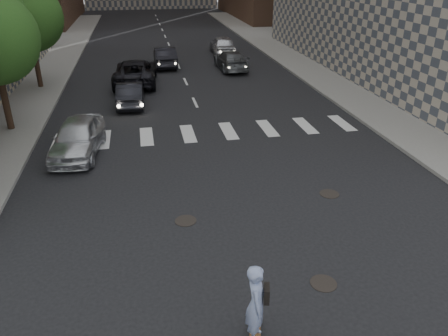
% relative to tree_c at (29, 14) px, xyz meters
% --- Properties ---
extents(ground, '(160.00, 160.00, 0.00)m').
position_rel_tree_c_xyz_m(ground, '(9.45, -19.14, -4.65)').
color(ground, black).
rests_on(ground, ground).
extents(sidewalk_right, '(13.00, 80.00, 0.15)m').
position_rel_tree_c_xyz_m(sidewalk_right, '(23.95, 0.86, -4.57)').
color(sidewalk_right, gray).
rests_on(sidewalk_right, ground).
extents(tree_c, '(4.20, 4.20, 6.60)m').
position_rel_tree_c_xyz_m(tree_c, '(0.00, 0.00, 0.00)').
color(tree_c, '#382619').
rests_on(tree_c, sidewalk_left).
extents(manhole_a, '(0.70, 0.70, 0.02)m').
position_rel_tree_c_xyz_m(manhole_a, '(10.65, -21.64, -4.64)').
color(manhole_a, black).
rests_on(manhole_a, ground).
extents(manhole_b, '(0.70, 0.70, 0.02)m').
position_rel_tree_c_xyz_m(manhole_b, '(7.45, -17.94, -4.64)').
color(manhole_b, black).
rests_on(manhole_b, ground).
extents(manhole_c, '(0.70, 0.70, 0.02)m').
position_rel_tree_c_xyz_m(manhole_c, '(12.75, -17.14, -4.64)').
color(manhole_c, black).
rests_on(manhole_c, ground).
extents(skateboarder, '(0.63, 1.06, 2.05)m').
position_rel_tree_c_xyz_m(skateboarder, '(8.42, -23.14, -3.57)').
color(skateboarder, brown).
rests_on(skateboarder, ground).
extents(silver_sedan, '(2.33, 4.70, 1.54)m').
position_rel_tree_c_xyz_m(silver_sedan, '(3.54, -11.66, -3.88)').
color(silver_sedan, silver).
rests_on(silver_sedan, ground).
extents(traffic_car_a, '(1.56, 4.16, 1.36)m').
position_rel_tree_c_xyz_m(traffic_car_a, '(5.75, -4.93, -3.97)').
color(traffic_car_a, black).
rests_on(traffic_car_a, ground).
extents(traffic_car_b, '(2.01, 4.85, 1.40)m').
position_rel_tree_c_xyz_m(traffic_car_b, '(13.30, 2.86, -3.94)').
color(traffic_car_b, '#53565A').
rests_on(traffic_car_b, ground).
extents(traffic_car_c, '(3.10, 6.06, 1.64)m').
position_rel_tree_c_xyz_m(traffic_car_c, '(6.11, -0.09, -3.83)').
color(traffic_car_c, black).
rests_on(traffic_car_c, ground).
extents(traffic_car_d, '(2.19, 4.91, 1.64)m').
position_rel_tree_c_xyz_m(traffic_car_d, '(13.77, 8.75, -3.83)').
color(traffic_car_d, silver).
rests_on(traffic_car_d, ground).
extents(traffic_car_e, '(1.63, 4.60, 1.51)m').
position_rel_tree_c_xyz_m(traffic_car_e, '(8.43, 4.86, -3.89)').
color(traffic_car_e, black).
rests_on(traffic_car_e, ground).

